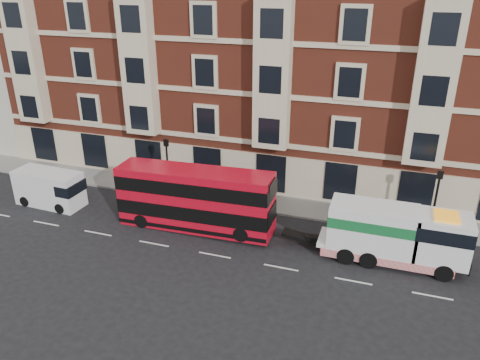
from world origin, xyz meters
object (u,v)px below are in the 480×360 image
object	(u,v)px
pedestrian	(151,175)
double_decker_bus	(195,198)
tow_truck	(393,234)
box_van	(49,188)

from	to	relation	value
pedestrian	double_decker_bus	bearing A→B (deg)	-4.55
double_decker_bus	pedestrian	bearing A→B (deg)	140.51
tow_truck	box_van	world-z (taller)	tow_truck
double_decker_bus	box_van	distance (m)	11.23
box_van	double_decker_bus	bearing A→B (deg)	3.30
double_decker_bus	box_van	world-z (taller)	double_decker_bus
double_decker_bus	tow_truck	world-z (taller)	double_decker_bus
tow_truck	pedestrian	xyz separation A→B (m)	(-17.87, 4.80, -0.76)
tow_truck	box_van	distance (m)	23.25
double_decker_bus	box_van	bearing A→B (deg)	-179.42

